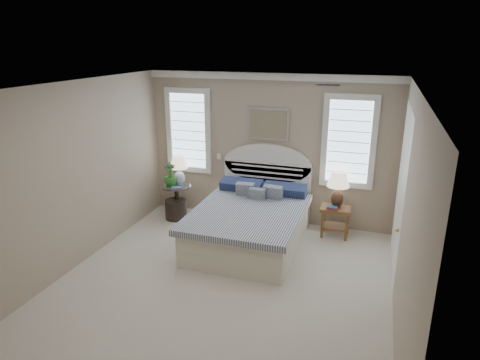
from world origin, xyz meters
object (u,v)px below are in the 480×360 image
Objects in this scene: lamp_left at (179,167)px; lamp_right at (338,185)px; bed at (251,221)px; side_table_left at (177,198)px; floor_pot at (176,209)px; nightstand_right at (336,215)px.

lamp_right is at bearing 0.93° from lamp_left.
bed reaches higher than lamp_right.
lamp_right is at bearing 2.89° from side_table_left.
bed is at bearing -150.30° from lamp_right.
bed reaches higher than floor_pot.
bed is 4.29× the size of nightstand_right.
nightstand_right is (1.30, 0.69, 0.00)m from bed.
side_table_left is (-1.65, 0.59, 0.00)m from bed.
floor_pot is at bearing 162.65° from bed.
floor_pot is 0.81m from lamp_left.
lamp_right is (2.93, 0.05, -0.06)m from lamp_left.
bed is 1.73m from floor_pot.
floor_pot is (0.01, -0.08, -0.20)m from side_table_left.
nightstand_right is 1.32× the size of floor_pot.
lamp_left is at bearing 179.97° from nightstand_right.
bed is at bearing -151.97° from nightstand_right.
lamp_right reaches higher than floor_pot.
lamp_right reaches higher than side_table_left.
side_table_left is 1.19× the size of nightstand_right.
bed is 1.58m from lamp_right.
side_table_left is at bearing -177.11° from lamp_right.
bed is at bearing -17.35° from floor_pot.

